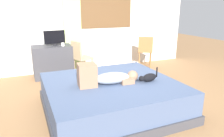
% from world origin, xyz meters
% --- Properties ---
extents(ground_plane, '(16.00, 16.00, 0.00)m').
position_xyz_m(ground_plane, '(0.00, 0.00, 0.00)').
color(ground_plane, olive).
extents(back_wall_with_window, '(6.40, 0.14, 2.90)m').
position_xyz_m(back_wall_with_window, '(0.02, 2.52, 1.45)').
color(back_wall_with_window, silver).
rests_on(back_wall_with_window, ground).
extents(bed, '(2.03, 1.90, 0.48)m').
position_xyz_m(bed, '(-0.15, -0.04, 0.24)').
color(bed, '#38383D').
rests_on(bed, ground).
extents(person_lying, '(0.94, 0.33, 0.34)m').
position_xyz_m(person_lying, '(-0.26, -0.10, 0.60)').
color(person_lying, '#8C939E').
rests_on(person_lying, bed).
extents(cat, '(0.36, 0.14, 0.21)m').
position_xyz_m(cat, '(0.39, -0.27, 0.55)').
color(cat, black).
rests_on(cat, bed).
extents(desk, '(0.90, 0.56, 0.74)m').
position_xyz_m(desk, '(-0.74, 2.12, 0.37)').
color(desk, '#38383D').
rests_on(desk, ground).
extents(tv_monitor, '(0.48, 0.10, 0.35)m').
position_xyz_m(tv_monitor, '(-0.66, 2.12, 0.92)').
color(tv_monitor, black).
rests_on(tv_monitor, desk).
extents(cup, '(0.08, 0.08, 0.08)m').
position_xyz_m(cup, '(-0.50, 2.00, 0.78)').
color(cup, white).
rests_on(cup, desk).
extents(chair_by_desk, '(0.48, 0.48, 0.86)m').
position_xyz_m(chair_by_desk, '(-0.15, 1.78, 0.51)').
color(chair_by_desk, tan).
rests_on(chair_by_desk, ground).
extents(chair_spare, '(0.52, 0.52, 0.86)m').
position_xyz_m(chair_spare, '(1.68, 1.91, 0.51)').
color(chair_spare, brown).
rests_on(chair_spare, ground).
extents(curtain_left, '(0.44, 0.06, 2.34)m').
position_xyz_m(curtain_left, '(-0.16, 2.40, 1.17)').
color(curtain_left, '#ADCC75').
rests_on(curtain_left, ground).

